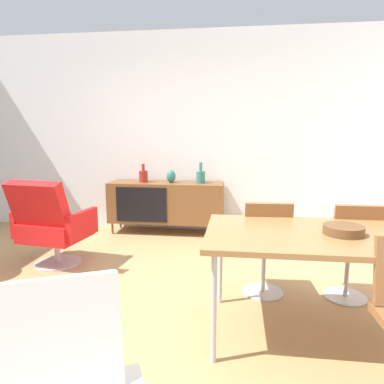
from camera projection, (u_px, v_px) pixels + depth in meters
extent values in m
plane|color=tan|center=(135.00, 315.00, 2.73)|extent=(8.32, 8.32, 0.00)
cube|color=white|center=(185.00, 133.00, 5.04)|extent=(6.80, 0.12, 2.80)
cube|color=brown|center=(166.00, 202.00, 4.93)|extent=(1.60, 0.44, 0.56)
cube|color=black|center=(141.00, 205.00, 4.75)|extent=(0.70, 0.01, 0.48)
cylinder|color=brown|center=(112.00, 228.00, 4.92)|extent=(0.03, 0.03, 0.16)
cylinder|color=brown|center=(218.00, 232.00, 4.73)|extent=(0.03, 0.03, 0.16)
cylinder|color=brown|center=(120.00, 222.00, 5.25)|extent=(0.03, 0.03, 0.16)
cylinder|color=brown|center=(219.00, 225.00, 5.06)|extent=(0.03, 0.03, 0.16)
cylinder|color=maroon|center=(143.00, 176.00, 4.91)|extent=(0.12, 0.12, 0.16)
cylinder|color=maroon|center=(143.00, 167.00, 4.89)|extent=(0.04, 0.04, 0.10)
ellipsoid|color=#337266|center=(171.00, 176.00, 4.86)|extent=(0.13, 0.13, 0.18)
cylinder|color=#337266|center=(201.00, 177.00, 4.81)|extent=(0.12, 0.12, 0.16)
cylinder|color=#337266|center=(201.00, 167.00, 4.78)|extent=(0.04, 0.04, 0.12)
cube|color=olive|center=(326.00, 236.00, 2.34)|extent=(1.60, 0.90, 0.04)
cylinder|color=#B7B7BC|center=(214.00, 309.00, 2.12)|extent=(0.04, 0.04, 0.70)
cylinder|color=#B7B7BC|center=(220.00, 262.00, 2.88)|extent=(0.04, 0.04, 0.70)
cylinder|color=brown|center=(344.00, 230.00, 2.31)|extent=(0.26, 0.26, 0.06)
cube|color=brown|center=(264.00, 244.00, 3.04)|extent=(0.42, 0.42, 0.05)
cube|color=brown|center=(268.00, 225.00, 2.83)|extent=(0.38, 0.11, 0.38)
cylinder|color=#B7B7BC|center=(263.00, 270.00, 3.08)|extent=(0.04, 0.04, 0.42)
cylinder|color=#B7B7BC|center=(263.00, 292.00, 3.11)|extent=(0.36, 0.36, 0.01)
cube|color=brown|center=(349.00, 247.00, 2.95)|extent=(0.40, 0.40, 0.05)
cube|color=brown|center=(358.00, 228.00, 2.74)|extent=(0.38, 0.09, 0.38)
cylinder|color=#B7B7BC|center=(347.00, 274.00, 2.99)|extent=(0.04, 0.04, 0.42)
cylinder|color=#B7B7BC|center=(345.00, 296.00, 3.02)|extent=(0.36, 0.36, 0.01)
cube|color=red|center=(56.00, 230.00, 3.75)|extent=(0.67, 0.64, 0.20)
cube|color=red|center=(38.00, 206.00, 3.47)|extent=(0.63, 0.35, 0.51)
cube|color=red|center=(83.00, 224.00, 3.65)|extent=(0.13, 0.51, 0.28)
cube|color=red|center=(29.00, 220.00, 3.82)|extent=(0.13, 0.51, 0.28)
cylinder|color=#B7B7BC|center=(57.00, 251.00, 3.79)|extent=(0.06, 0.06, 0.28)
cylinder|color=#B7B7BC|center=(58.00, 263.00, 3.81)|extent=(0.48, 0.48, 0.02)
cube|color=silver|center=(25.00, 362.00, 1.10)|extent=(0.66, 0.50, 0.51)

